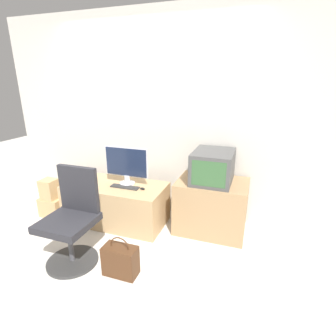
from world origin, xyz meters
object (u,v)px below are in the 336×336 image
keyboard (125,187)px  cardboard_box_lower (52,207)px  mouse (142,189)px  office_chair (72,222)px  crt_tv (213,167)px  book (49,227)px  handbag (120,260)px  main_monitor (126,165)px

keyboard → cardboard_box_lower: keyboard is taller
mouse → office_chair: office_chair is taller
crt_tv → keyboard: bearing=-166.3°
mouse → book: (-1.11, -0.40, -0.52)m
keyboard → cardboard_box_lower: 1.14m
cardboard_box_lower → book: bearing=-56.4°
office_chair → handbag: office_chair is taller
keyboard → handbag: keyboard is taller
keyboard → office_chair: 0.80m
crt_tv → book: (-1.90, -0.64, -0.81)m
office_chair → handbag: (0.55, -0.05, -0.28)m
crt_tv → office_chair: bearing=-139.4°
mouse → cardboard_box_lower: mouse is taller
main_monitor → office_chair: (-0.15, -0.89, -0.34)m
keyboard → book: keyboard is taller
keyboard → office_chair: size_ratio=0.38×
book → office_chair: bearing=-28.5°
mouse → handbag: (0.14, -0.83, -0.38)m
book → main_monitor: bearing=30.9°
cardboard_box_lower → handbag: 1.60m
mouse → crt_tv: bearing=16.9°
main_monitor → keyboard: main_monitor is taller
main_monitor → keyboard: (0.03, -0.12, -0.25)m
cardboard_box_lower → handbag: size_ratio=0.76×
main_monitor → handbag: 1.19m
keyboard → crt_tv: size_ratio=0.65×
main_monitor → mouse: bearing=-22.6°
crt_tv → office_chair: crt_tv is taller
handbag → book: (-1.25, 0.43, -0.14)m
cardboard_box_lower → mouse: bearing=5.6°
cardboard_box_lower → crt_tv: bearing=10.0°
main_monitor → crt_tv: crt_tv is taller
crt_tv → book: bearing=-161.3°
office_chair → mouse: bearing=62.5°
cardboard_box_lower → book: 0.35m
mouse → book: 1.29m
keyboard → crt_tv: (1.02, 0.25, 0.30)m
keyboard → book: bearing=-155.9°
main_monitor → book: 1.25m
mouse → office_chair: size_ratio=0.06×
keyboard → cardboard_box_lower: bearing=-173.7°
mouse → office_chair: 0.89m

